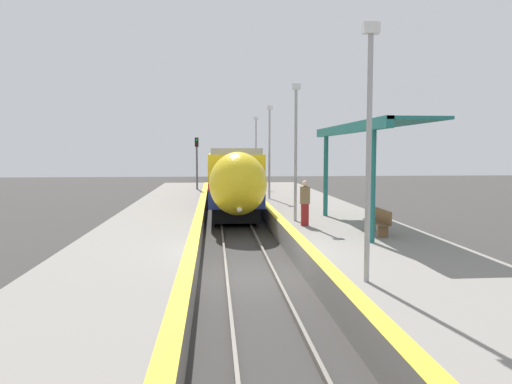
% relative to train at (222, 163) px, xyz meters
% --- Properties ---
extents(ground_plane, '(120.00, 120.00, 0.00)m').
position_rel_train_xyz_m(ground_plane, '(0.00, -49.14, -2.24)').
color(ground_plane, '#383533').
extents(rail_left, '(0.08, 90.00, 0.15)m').
position_rel_train_xyz_m(rail_left, '(-0.72, -49.14, -2.16)').
color(rail_left, slate).
rests_on(rail_left, ground_plane).
extents(rail_right, '(0.08, 90.00, 0.15)m').
position_rel_train_xyz_m(rail_right, '(0.72, -49.14, -2.16)').
color(rail_right, slate).
rests_on(rail_right, ground_plane).
extents(train, '(2.74, 85.75, 3.91)m').
position_rel_train_xyz_m(train, '(0.00, 0.00, 0.00)').
color(train, black).
rests_on(train, ground_plane).
extents(platform_right, '(4.95, 64.00, 0.86)m').
position_rel_train_xyz_m(platform_right, '(4.05, -49.14, -1.81)').
color(platform_right, gray).
rests_on(platform_right, ground_plane).
extents(platform_left, '(4.02, 64.00, 0.86)m').
position_rel_train_xyz_m(platform_left, '(-3.59, -49.14, -1.81)').
color(platform_left, gray).
rests_on(platform_left, ground_plane).
extents(platform_bench, '(0.44, 1.79, 0.89)m').
position_rel_train_xyz_m(platform_bench, '(4.68, -46.85, -0.90)').
color(platform_bench, brown).
rests_on(platform_bench, platform_right).
extents(person_waiting, '(0.36, 0.23, 1.78)m').
position_rel_train_xyz_m(person_waiting, '(2.46, -44.60, -0.45)').
color(person_waiting, maroon).
rests_on(person_waiting, platform_right).
extents(railway_signal, '(0.28, 0.28, 4.81)m').
position_rel_train_xyz_m(railway_signal, '(-2.38, -25.25, 0.68)').
color(railway_signal, '#59595E').
rests_on(railway_signal, ground_plane).
extents(lamppost_near, '(0.36, 0.20, 5.68)m').
position_rel_train_xyz_m(lamppost_near, '(2.32, -53.00, 1.85)').
color(lamppost_near, '#9E9EA3').
rests_on(lamppost_near, platform_right).
extents(lamppost_mid, '(0.36, 0.20, 5.68)m').
position_rel_train_xyz_m(lamppost_mid, '(2.32, -43.16, 1.85)').
color(lamppost_mid, '#9E9EA3').
rests_on(lamppost_mid, platform_right).
extents(lamppost_far, '(0.36, 0.20, 5.68)m').
position_rel_train_xyz_m(lamppost_far, '(2.32, -33.32, 1.85)').
color(lamppost_far, '#9E9EA3').
rests_on(lamppost_far, platform_right).
extents(lamppost_farthest, '(0.36, 0.20, 5.68)m').
position_rel_train_xyz_m(lamppost_farthest, '(2.32, -23.48, 1.85)').
color(lamppost_farthest, '#9E9EA3').
rests_on(lamppost_farthest, platform_right).
extents(station_canopy, '(2.02, 9.66, 3.94)m').
position_rel_train_xyz_m(station_canopy, '(4.52, -44.97, 2.27)').
color(station_canopy, '#1E6B66').
rests_on(station_canopy, platform_right).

